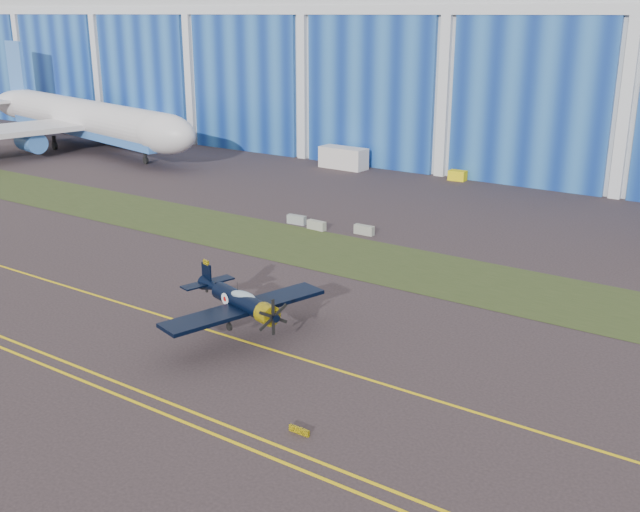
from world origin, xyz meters
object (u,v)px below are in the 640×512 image
Objects in this scene: warbird at (240,301)px; jetliner at (82,78)px; shipping_container at (343,158)px; tug at (458,175)px.

warbird is 0.19× the size of jetliner.
jetliner is at bearing 163.71° from warbird.
shipping_container is (-25.15, 51.07, -1.24)m from warbird.
warbird is 2.05× the size of shipping_container.
shipping_container is at bearing 131.92° from warbird.
jetliner is 33.09× the size of tug.
jetliner is 10.82× the size of shipping_container.
tug is at bearing 7.73° from shipping_container.
warbird is 6.27× the size of tug.
jetliner is (-66.38, 41.48, 8.09)m from warbird.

